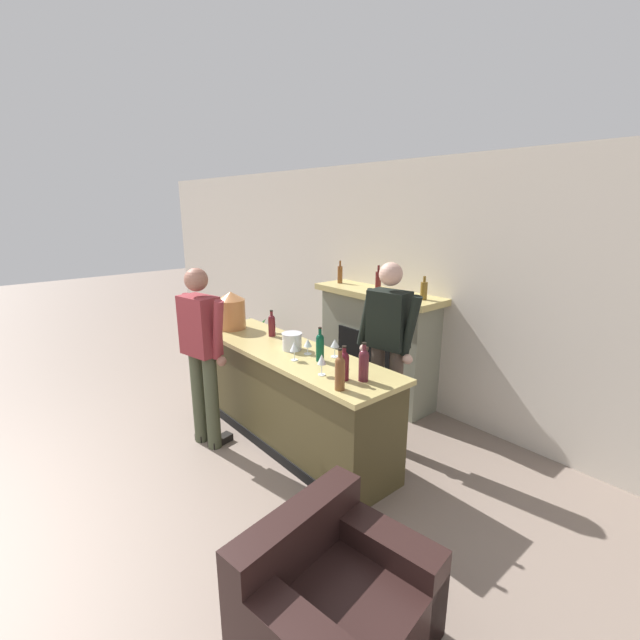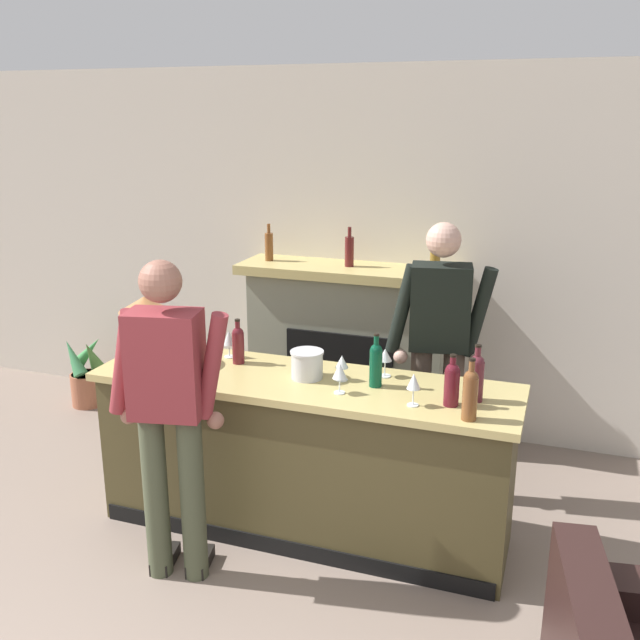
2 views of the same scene
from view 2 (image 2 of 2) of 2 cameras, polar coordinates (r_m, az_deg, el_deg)
wall_back_panel at (r=5.51m, az=3.35°, el=5.44°), size 12.00×0.07×2.75m
bar_counter at (r=4.25m, az=-1.31°, el=-10.76°), size 2.44×0.68×0.96m
fireplace_stone at (r=5.46m, az=2.25°, el=-2.34°), size 1.64×0.52×1.61m
potted_plant_corner at (r=6.37m, az=-18.22°, el=-4.23°), size 0.34×0.39×0.61m
person_customer at (r=3.72m, az=-11.99°, el=-7.05°), size 0.65×0.36×1.73m
person_bartender at (r=4.47m, az=9.44°, el=-2.42°), size 0.65×0.35×1.79m
copper_dispenser at (r=4.37m, az=-13.74°, el=-0.76°), size 0.31×0.34×0.41m
ice_bucket_steel at (r=4.04m, az=-1.04°, el=-3.57°), size 0.19×0.19×0.16m
wine_bottle_merlot_tall at (r=3.72m, az=10.50°, el=-4.92°), size 0.08×0.08×0.28m
wine_bottle_riesling_slim at (r=3.80m, az=12.41°, el=-4.37°), size 0.08×0.08×0.31m
wine_bottle_chardonnay_pale at (r=4.29m, az=-6.57°, el=-1.87°), size 0.07×0.07×0.28m
wine_bottle_port_short at (r=3.91m, az=4.49°, el=-3.45°), size 0.07×0.07×0.30m
wine_bottle_burgundy_dark at (r=3.56m, az=11.93°, el=-5.69°), size 0.08×0.08×0.32m
wine_glass_near_bucket at (r=4.00m, az=1.76°, el=-3.45°), size 0.07×0.07×0.15m
wine_glass_front_right at (r=3.68m, az=7.50°, el=-4.98°), size 0.07×0.07×0.18m
wine_glass_front_left at (r=4.07m, az=5.23°, el=-2.91°), size 0.08×0.08×0.17m
wine_glass_by_dispenser at (r=3.81m, az=1.59°, el=-4.16°), size 0.08×0.08×0.17m
wine_glass_mid_counter at (r=4.40m, az=-7.30°, el=-1.49°), size 0.07×0.07×0.17m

